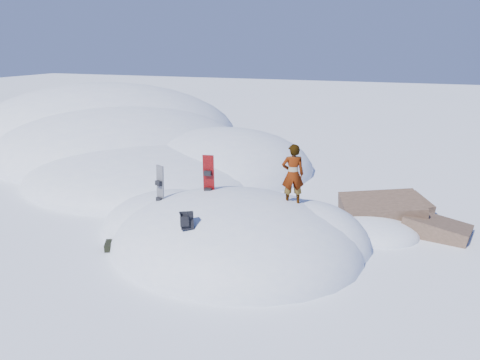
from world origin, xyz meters
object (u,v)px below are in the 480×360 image
(snowboard_red, at_px, (209,183))
(snowboard_dark, at_px, (160,193))
(person, at_px, (293,174))
(backpack, at_px, (187,220))

(snowboard_red, height_order, snowboard_dark, snowboard_red)
(person, bearing_deg, backpack, 28.57)
(snowboard_red, distance_m, backpack, 2.28)
(snowboard_dark, xyz_separation_m, person, (3.67, 0.67, 0.74))
(snowboard_dark, relative_size, person, 0.99)
(person, bearing_deg, snowboard_red, -18.41)
(snowboard_red, bearing_deg, backpack, -88.43)
(backpack, bearing_deg, snowboard_red, 71.24)
(backpack, bearing_deg, snowboard_dark, 105.26)
(snowboard_dark, distance_m, backpack, 2.43)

